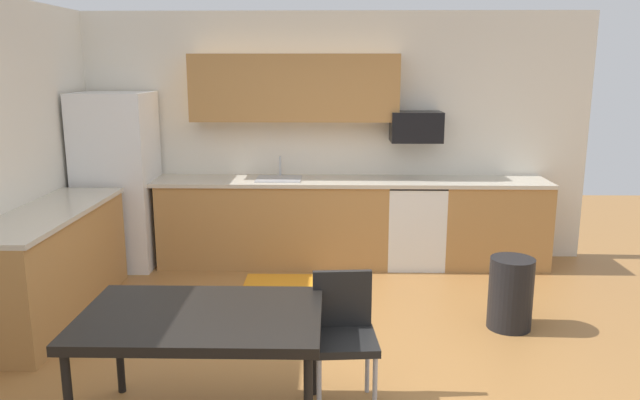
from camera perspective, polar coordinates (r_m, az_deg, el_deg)
name	(u,v)px	position (r m, az deg, el deg)	size (l,w,h in m)	color
ground_plane	(317,361)	(4.69, -0.26, -14.71)	(12.00, 12.00, 0.00)	#9E6B38
wall_back	(323,137)	(6.87, 0.29, 5.82)	(5.80, 0.10, 2.70)	silver
cabinet_run_back	(274,223)	(6.72, -4.28, -2.17)	(2.44, 0.60, 0.90)	#AD7A42
cabinet_run_back_right	(493,225)	(6.91, 15.73, -2.20)	(1.11, 0.60, 0.90)	#AD7A42
cabinet_run_left	(51,266)	(5.78, -23.61, -5.66)	(0.60, 2.00, 0.90)	#AD7A42
countertop_back	(323,181)	(6.59, 0.23, 1.75)	(4.80, 0.64, 0.04)	beige
countertop_left	(46,213)	(5.66, -24.02, -1.12)	(0.64, 2.00, 0.04)	beige
upper_cabinets_back	(294,88)	(6.62, -2.38, 10.33)	(2.20, 0.34, 0.70)	#AD7A42
refrigerator	(118,181)	(6.90, -18.20, 1.69)	(0.76, 0.70, 1.86)	white
oven_range	(414,224)	(6.75, 8.69, -2.18)	(0.60, 0.60, 0.91)	white
microwave	(416,127)	(6.67, 8.88, 6.72)	(0.54, 0.36, 0.32)	black
sink_basin	(279,185)	(6.62, -3.82, 1.42)	(0.48, 0.40, 0.14)	#A5A8AD
sink_faucet	(280,167)	(6.77, -3.70, 3.04)	(0.02, 0.02, 0.24)	#B2B5BA
dining_table	(201,323)	(3.72, -10.95, -11.09)	(1.40, 0.90, 0.73)	black
chair_near_table	(344,328)	(3.99, 2.20, -11.78)	(0.43, 0.43, 0.85)	black
trash_bin	(511,293)	(5.36, 17.22, -8.25)	(0.36, 0.36, 0.60)	black
floor_mat	(279,283)	(6.23, -3.78, -7.65)	(0.70, 0.50, 0.01)	orange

